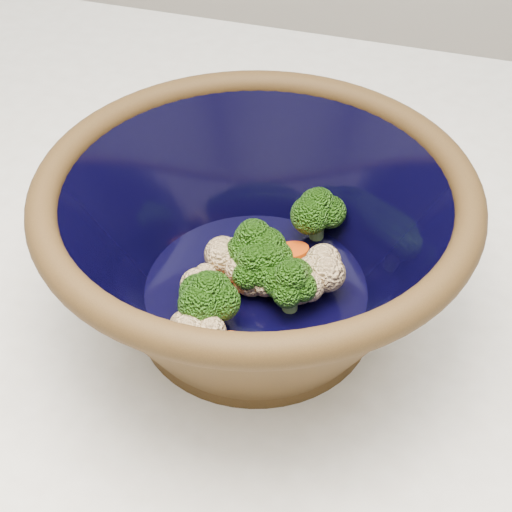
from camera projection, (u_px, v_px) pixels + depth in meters
name	position (u px, v px, depth m)	size (l,w,h in m)	color
mixing_bowl	(256.00, 243.00, 0.54)	(0.32, 0.32, 0.14)	black
vegetable_pile	(262.00, 266.00, 0.55)	(0.11, 0.19, 0.06)	#608442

